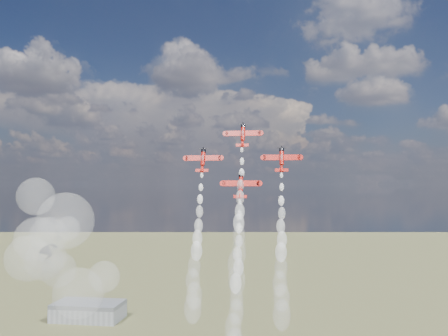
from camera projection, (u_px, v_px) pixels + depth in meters
name	position (u px, v px, depth m)	size (l,w,h in m)	color
hangar	(88.00, 311.00, 352.96)	(50.00, 28.00, 13.00)	gray
plane_lead	(243.00, 135.00, 161.42)	(12.11, 5.53, 8.26)	#B81008
plane_left	(203.00, 160.00, 159.58)	(12.11, 5.53, 8.26)	#B81008
plane_right	(282.00, 159.00, 155.88)	(12.11, 5.53, 8.26)	#B81008
plane_slot	(241.00, 185.00, 154.05)	(12.11, 5.53, 8.26)	#B81008
smoke_trail_lead	(238.00, 250.00, 145.44)	(5.52, 19.51, 43.47)	white
smoke_trail_left	(194.00, 279.00, 143.64)	(5.41, 19.42, 42.82)	white
smoke_trail_right	(281.00, 282.00, 140.12)	(5.40, 19.08, 43.72)	white
smoke_trail_slot	(236.00, 311.00, 138.30)	(5.63, 18.80, 43.07)	white
drifted_smoke_cloud	(53.00, 252.00, 194.68)	(61.07, 41.52, 58.82)	white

